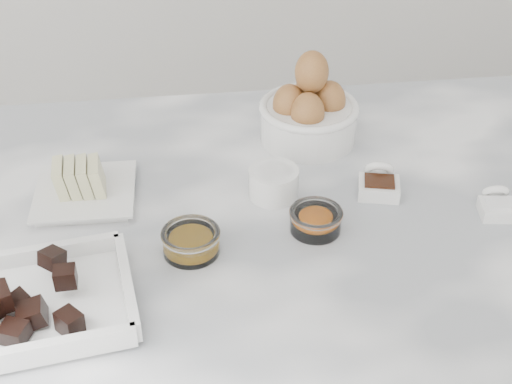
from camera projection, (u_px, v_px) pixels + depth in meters
marble_slab at (244, 241)px, 0.98m from camera, size 1.20×0.80×0.04m
chocolate_dish at (32, 299)px, 0.83m from camera, size 0.26×0.21×0.06m
butter_plate at (82, 186)px, 1.02m from camera, size 0.15×0.15×0.06m
sugar_ramekin at (274, 181)px, 1.02m from camera, size 0.07×0.07×0.04m
egg_bowl at (309, 112)px, 1.14m from camera, size 0.16×0.16×0.15m
honey_bowl at (191, 241)px, 0.92m from camera, size 0.08×0.08×0.03m
zest_bowl at (316, 219)px, 0.96m from camera, size 0.07×0.07×0.03m
vanilla_spoon at (379, 183)px, 1.04m from camera, size 0.07×0.08×0.04m
salt_spoon at (498, 205)px, 1.00m from camera, size 0.06×0.07×0.04m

